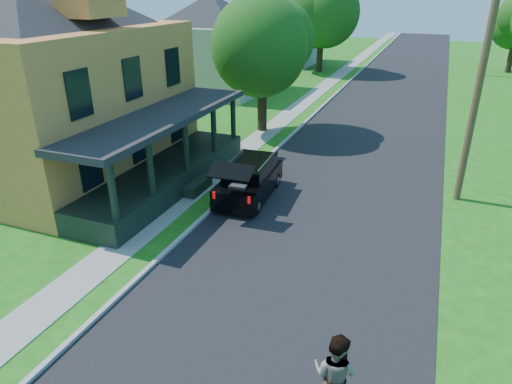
% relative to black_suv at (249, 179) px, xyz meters
% --- Properties ---
extents(ground, '(140.00, 140.00, 0.00)m').
position_rel_black_suv_xyz_m(ground, '(3.20, -6.26, -0.77)').
color(ground, '#1A5F13').
rests_on(ground, ground).
extents(street, '(8.00, 120.00, 0.02)m').
position_rel_black_suv_xyz_m(street, '(3.20, 13.74, -0.77)').
color(street, black).
rests_on(street, ground).
extents(curb, '(0.15, 120.00, 0.12)m').
position_rel_black_suv_xyz_m(curb, '(-0.85, 13.74, -0.77)').
color(curb, '#999A95').
rests_on(curb, ground).
extents(sidewalk, '(1.30, 120.00, 0.03)m').
position_rel_black_suv_xyz_m(sidewalk, '(-2.40, 13.74, -0.77)').
color(sidewalk, gray).
rests_on(sidewalk, ground).
extents(front_walk, '(6.50, 1.20, 0.03)m').
position_rel_black_suv_xyz_m(front_walk, '(-6.30, -0.26, -0.77)').
color(front_walk, gray).
rests_on(front_walk, ground).
extents(main_house, '(15.56, 15.56, 10.10)m').
position_rel_black_suv_xyz_m(main_house, '(-9.60, -0.26, 4.15)').
color(main_house, '#E98D44').
rests_on(main_house, ground).
extents(neighbor_house_mid, '(12.78, 12.78, 8.30)m').
position_rel_black_suv_xyz_m(neighbor_house_mid, '(-10.30, 17.74, 3.42)').
color(neighbor_house_mid, beige).
rests_on(neighbor_house_mid, ground).
extents(neighbor_house_far, '(12.78, 12.78, 8.30)m').
position_rel_black_suv_xyz_m(neighbor_house_far, '(-10.30, 33.74, 3.42)').
color(neighbor_house_far, beige).
rests_on(neighbor_house_far, ground).
extents(black_suv, '(1.90, 4.40, 2.01)m').
position_rel_black_suv_xyz_m(black_suv, '(0.00, 0.00, 0.00)').
color(black_suv, black).
rests_on(black_suv, ground).
extents(skateboarder, '(0.95, 0.81, 1.70)m').
position_rel_black_suv_xyz_m(skateboarder, '(5.39, -9.26, 0.77)').
color(skateboarder, black).
rests_on(skateboarder, ground).
extents(tree_left_mid, '(6.02, 6.10, 8.40)m').
position_rel_black_suv_xyz_m(tree_left_mid, '(-2.83, 8.89, 4.78)').
color(tree_left_mid, black).
rests_on(tree_left_mid, ground).
extents(tree_left_far, '(7.71, 7.84, 9.20)m').
position_rel_black_suv_xyz_m(tree_left_far, '(-4.71, 29.67, 5.00)').
color(tree_left_far, black).
rests_on(tree_left_far, ground).
extents(utility_pole_near, '(1.57, 0.58, 8.08)m').
position_rel_black_suv_xyz_m(utility_pole_near, '(7.70, 2.87, 3.41)').
color(utility_pole_near, brown).
rests_on(utility_pole_near, ground).
extents(utility_pole_far, '(1.63, 0.54, 8.55)m').
position_rel_black_suv_xyz_m(utility_pole_far, '(10.20, 33.12, 3.65)').
color(utility_pole_far, brown).
rests_on(utility_pole_far, ground).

